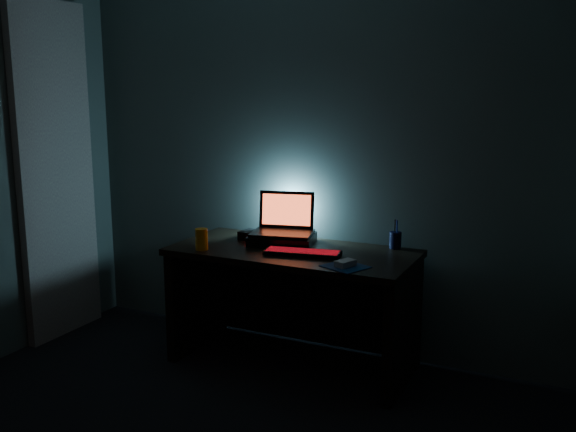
# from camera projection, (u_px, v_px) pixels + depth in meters

# --- Properties ---
(room) EXTENTS (3.50, 4.00, 2.50)m
(room) POSITION_uv_depth(u_px,v_px,m) (110.00, 217.00, 2.41)
(room) COLOR black
(room) RESTS_ON ground
(desk) EXTENTS (1.50, 0.70, 0.75)m
(desk) POSITION_uv_depth(u_px,v_px,m) (296.00, 287.00, 4.04)
(desk) COLOR black
(desk) RESTS_ON ground
(curtain) EXTENTS (0.06, 0.65, 2.30)m
(curtain) POSITION_uv_depth(u_px,v_px,m) (56.00, 173.00, 4.41)
(curtain) COLOR beige
(curtain) RESTS_ON ground
(riser) EXTENTS (0.46, 0.38, 0.06)m
(riser) POSITION_uv_depth(u_px,v_px,m) (282.00, 239.00, 4.08)
(riser) COLOR black
(riser) RESTS_ON desk
(laptop) EXTENTS (0.43, 0.36, 0.26)m
(laptop) POSITION_uv_depth(u_px,v_px,m) (284.00, 224.00, 4.11)
(laptop) COLOR black
(laptop) RESTS_ON riser
(keyboard) EXTENTS (0.47, 0.22, 0.03)m
(keyboard) POSITION_uv_depth(u_px,v_px,m) (302.00, 253.00, 3.81)
(keyboard) COLOR black
(keyboard) RESTS_ON desk
(mousepad) EXTENTS (0.28, 0.27, 0.00)m
(mousepad) POSITION_uv_depth(u_px,v_px,m) (345.00, 267.00, 3.56)
(mousepad) COLOR navy
(mousepad) RESTS_ON desk
(mouse) EXTENTS (0.11, 0.13, 0.03)m
(mouse) POSITION_uv_depth(u_px,v_px,m) (345.00, 263.00, 3.55)
(mouse) COLOR gray
(mouse) RESTS_ON mousepad
(pen_cup) EXTENTS (0.09, 0.09, 0.10)m
(pen_cup) POSITION_uv_depth(u_px,v_px,m) (395.00, 240.00, 3.96)
(pen_cup) COLOR black
(pen_cup) RESTS_ON desk
(juice_glass) EXTENTS (0.10, 0.10, 0.13)m
(juice_glass) POSITION_uv_depth(u_px,v_px,m) (202.00, 239.00, 3.92)
(juice_glass) COLOR orange
(juice_glass) RESTS_ON desk
(router) EXTENTS (0.18, 0.15, 0.06)m
(router) POSITION_uv_depth(u_px,v_px,m) (254.00, 235.00, 4.19)
(router) COLOR black
(router) RESTS_ON desk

